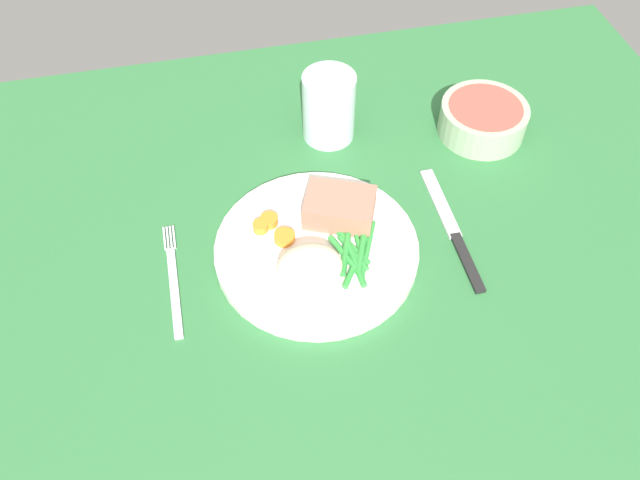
% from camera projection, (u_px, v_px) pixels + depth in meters
% --- Properties ---
extents(dining_table, '(1.20, 0.90, 0.02)m').
position_uv_depth(dining_table, '(319.00, 267.00, 0.79)').
color(dining_table, '#2D6B38').
rests_on(dining_table, ground).
extents(dinner_plate, '(0.25, 0.25, 0.02)m').
position_uv_depth(dinner_plate, '(320.00, 249.00, 0.79)').
color(dinner_plate, white).
rests_on(dinner_plate, dining_table).
extents(meat_portion, '(0.10, 0.09, 0.03)m').
position_uv_depth(meat_portion, '(340.00, 208.00, 0.80)').
color(meat_portion, '#A86B56').
rests_on(meat_portion, dinner_plate).
extents(mashed_potatoes, '(0.08, 0.06, 0.04)m').
position_uv_depth(mashed_potatoes, '(309.00, 267.00, 0.73)').
color(mashed_potatoes, beige).
rests_on(mashed_potatoes, dinner_plate).
extents(carrot_slices, '(0.05, 0.05, 0.01)m').
position_uv_depth(carrot_slices, '(276.00, 231.00, 0.79)').
color(carrot_slices, orange).
rests_on(carrot_slices, dinner_plate).
extents(green_beans, '(0.06, 0.10, 0.01)m').
position_uv_depth(green_beans, '(354.00, 252.00, 0.77)').
color(green_beans, '#2D8C38').
rests_on(green_beans, dinner_plate).
extents(fork, '(0.01, 0.17, 0.00)m').
position_uv_depth(fork, '(173.00, 280.00, 0.77)').
color(fork, silver).
rests_on(fork, dining_table).
extents(knife, '(0.02, 0.21, 0.01)m').
position_uv_depth(knife, '(453.00, 230.00, 0.81)').
color(knife, black).
rests_on(knife, dining_table).
extents(water_glass, '(0.07, 0.07, 0.10)m').
position_uv_depth(water_glass, '(329.00, 111.00, 0.90)').
color(water_glass, silver).
rests_on(water_glass, dining_table).
extents(salad_bowl, '(0.12, 0.12, 0.05)m').
position_uv_depth(salad_bowl, '(483.00, 118.00, 0.91)').
color(salad_bowl, '#99B28C').
rests_on(salad_bowl, dining_table).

